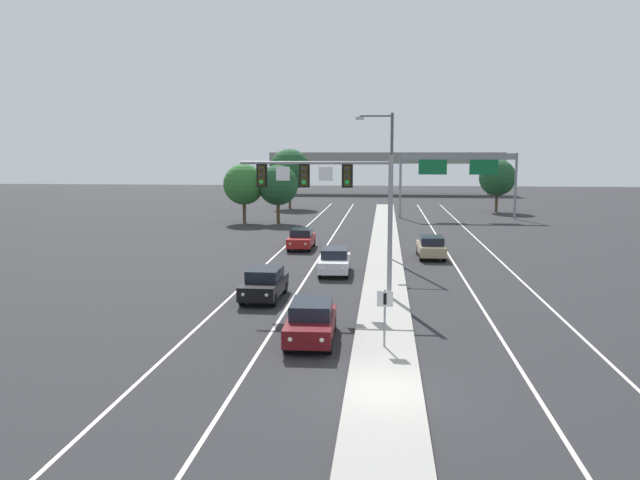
{
  "coord_description": "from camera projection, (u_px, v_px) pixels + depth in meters",
  "views": [
    {
      "loc": [
        -0.06,
        -18.85,
        7.4
      ],
      "look_at": [
        -3.2,
        11.79,
        3.2
      ],
      "focal_mm": 35.56,
      "sensor_mm": 36.0,
      "label": 1
    }
  ],
  "objects": [
    {
      "name": "ground_plane",
      "position": [
        384.0,
        395.0,
        19.58
      ],
      "size": [
        260.0,
        260.0,
        0.0
      ],
      "primitive_type": "plane",
      "color": "#28282B"
    },
    {
      "name": "median_island",
      "position": [
        385.0,
        279.0,
        37.31
      ],
      "size": [
        2.4,
        110.0,
        0.15
      ],
      "primitive_type": "cube",
      "color": "#9E9B93",
      "rests_on": "ground"
    },
    {
      "name": "lane_stripe_oncoming_center",
      "position": [
        318.0,
        259.0,
        44.69
      ],
      "size": [
        0.14,
        100.0,
        0.01
      ],
      "primitive_type": "cube",
      "color": "silver",
      "rests_on": "ground"
    },
    {
      "name": "lane_stripe_receding_center",
      "position": [
        453.0,
        262.0,
        43.74
      ],
      "size": [
        0.14,
        100.0,
        0.01
      ],
      "primitive_type": "cube",
      "color": "silver",
      "rests_on": "ground"
    },
    {
      "name": "edge_stripe_left",
      "position": [
        272.0,
        259.0,
        45.03
      ],
      "size": [
        0.14,
        100.0,
        0.01
      ],
      "primitive_type": "cube",
      "color": "silver",
      "rests_on": "ground"
    },
    {
      "name": "edge_stripe_right",
      "position": [
        502.0,
        263.0,
        43.41
      ],
      "size": [
        0.14,
        100.0,
        0.01
      ],
      "primitive_type": "cube",
      "color": "silver",
      "rests_on": "ground"
    },
    {
      "name": "overhead_signal_mast",
      "position": [
        336.0,
        191.0,
        31.99
      ],
      "size": [
        7.76,
        0.44,
        7.2
      ],
      "color": "gray",
      "rests_on": "median_island"
    },
    {
      "name": "median_sign_post",
      "position": [
        385.0,
        310.0,
        23.83
      ],
      "size": [
        0.6,
        0.1,
        2.2
      ],
      "color": "gray",
      "rests_on": "median_island"
    },
    {
      "name": "street_lamp_median",
      "position": [
        388.0,
        177.0,
        43.38
      ],
      "size": [
        2.58,
        0.28,
        10.0
      ],
      "color": "#4C4C51",
      "rests_on": "median_island"
    },
    {
      "name": "car_oncoming_darkred",
      "position": [
        311.0,
        321.0,
        25.11
      ],
      "size": [
        1.92,
        4.51,
        1.58
      ],
      "color": "#5B0F14",
      "rests_on": "ground"
    },
    {
      "name": "car_oncoming_black",
      "position": [
        264.0,
        283.0,
        32.42
      ],
      "size": [
        1.89,
        4.5,
        1.58
      ],
      "color": "black",
      "rests_on": "ground"
    },
    {
      "name": "car_oncoming_white",
      "position": [
        335.0,
        261.0,
        39.28
      ],
      "size": [
        1.91,
        4.5,
        1.58
      ],
      "color": "silver",
      "rests_on": "ground"
    },
    {
      "name": "car_oncoming_red",
      "position": [
        301.0,
        239.0,
        49.51
      ],
      "size": [
        1.85,
        4.48,
        1.58
      ],
      "color": "maroon",
      "rests_on": "ground"
    },
    {
      "name": "car_receding_tan",
      "position": [
        431.0,
        247.0,
        45.19
      ],
      "size": [
        1.9,
        4.5,
        1.58
      ],
      "color": "tan",
      "rests_on": "ground"
    },
    {
      "name": "highway_sign_gantry",
      "position": [
        458.0,
        165.0,
        72.09
      ],
      "size": [
        13.28,
        0.42,
        7.5
      ],
      "color": "gray",
      "rests_on": "ground"
    },
    {
      "name": "overpass_bridge",
      "position": [
        386.0,
        163.0,
        116.82
      ],
      "size": [
        42.4,
        6.4,
        7.65
      ],
      "color": "gray",
      "rests_on": "ground"
    },
    {
      "name": "tree_far_left_b",
      "position": [
        244.0,
        184.0,
        67.82
      ],
      "size": [
        4.39,
        4.39,
        6.35
      ],
      "color": "#4C3823",
      "rests_on": "ground"
    },
    {
      "name": "tree_far_left_c",
      "position": [
        290.0,
        170.0,
        85.86
      ],
      "size": [
        5.58,
        5.58,
        8.08
      ],
      "color": "#4C3823",
      "rests_on": "ground"
    },
    {
      "name": "tree_far_right_c",
      "position": [
        497.0,
        178.0,
        80.55
      ],
      "size": [
        4.65,
        4.65,
        6.72
      ],
      "color": "#4C3823",
      "rests_on": "ground"
    },
    {
      "name": "tree_far_left_a",
      "position": [
        278.0,
        185.0,
        67.56
      ],
      "size": [
        4.32,
        4.32,
        6.25
      ],
      "color": "#4C3823",
      "rests_on": "ground"
    }
  ]
}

